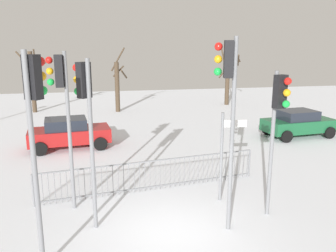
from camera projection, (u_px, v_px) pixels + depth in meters
name	position (u px, v px, depth m)	size (l,w,h in m)	color
ground_plane	(171.00, 233.00, 9.14)	(60.00, 60.00, 0.00)	white
traffic_light_mid_left	(228.00, 93.00, 8.53)	(0.55, 0.37, 5.09)	slate
traffic_light_foreground_right	(278.00, 112.00, 9.36)	(0.37, 0.56, 4.21)	slate
traffic_light_rear_left	(86.00, 107.00, 8.76)	(0.46, 0.47, 4.57)	slate
traffic_light_foreground_left	(35.00, 113.00, 7.05)	(0.44, 0.50, 4.79)	slate
traffic_light_rear_right	(62.00, 96.00, 9.75)	(0.57, 0.32, 4.72)	slate
direction_sign_post	(224.00, 152.00, 10.74)	(0.79, 0.16, 2.88)	slate
pedestrian_guard_railing	(152.00, 175.00, 11.76)	(7.64, 1.11, 1.07)	slate
car_green_near	(298.00, 123.00, 18.71)	(3.95, 2.24, 1.47)	#195933
car_red_mid	(69.00, 133.00, 16.61)	(3.97, 2.28, 1.47)	maroon
bare_tree_left	(228.00, 77.00, 28.60)	(1.79, 1.79, 4.95)	#473828
bare_tree_centre	(118.00, 85.00, 25.63)	(1.21, 1.49, 4.75)	#473828
bare_tree_right	(32.00, 80.00, 25.30)	(2.01, 2.03, 4.65)	#473828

